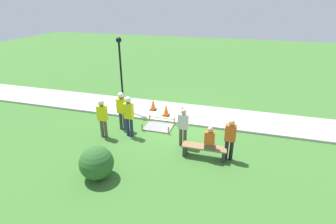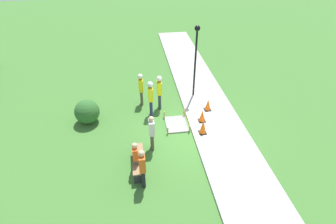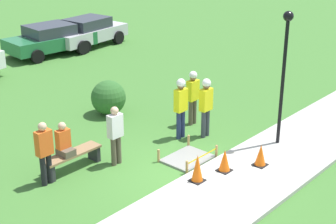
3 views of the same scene
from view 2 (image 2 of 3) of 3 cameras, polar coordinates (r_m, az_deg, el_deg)
ground_plane at (r=11.87m, az=5.37°, el=-4.91°), size 60.00×60.00×0.00m
sidewalk at (r=12.15m, az=11.11°, el=-4.14°), size 28.00×2.48×0.10m
wet_concrete_patch at (r=12.38m, az=1.83°, el=-2.63°), size 1.31×1.05×0.37m
traffic_cone_near_patch at (r=11.65m, az=7.65°, el=-3.17°), size 0.34×0.34×0.71m
traffic_cone_far_patch at (r=12.40m, az=7.46°, el=-0.82°), size 0.34×0.34×0.60m
traffic_cone_sidewalk_edge at (r=13.23m, az=8.68°, el=1.55°), size 0.34×0.34×0.59m
park_bench at (r=10.21m, az=-6.50°, el=-10.47°), size 1.68×0.44×0.49m
person_seated_on_bench at (r=9.74m, az=-6.94°, el=-9.18°), size 0.36×0.44×0.89m
worker_supervisor at (r=12.46m, az=-3.82°, el=3.60°), size 0.40×0.27×1.85m
worker_assistant at (r=13.39m, az=-5.93°, el=5.48°), size 0.40×0.25×1.75m
worker_trainee at (r=13.00m, az=-1.89°, el=4.95°), size 0.40×0.26×1.82m
bystander_in_orange_shirt at (r=9.16m, az=-5.58°, el=-11.74°), size 0.40×0.22×1.66m
bystander_in_gray_shirt at (r=10.56m, az=-3.57°, el=-4.17°), size 0.40×0.22×1.64m
lamppost_near at (r=13.44m, az=6.09°, el=12.95°), size 0.28×0.28×3.80m
shrub_rounded_mid at (r=12.82m, az=-17.21°, el=0.06°), size 1.15×1.15×1.15m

